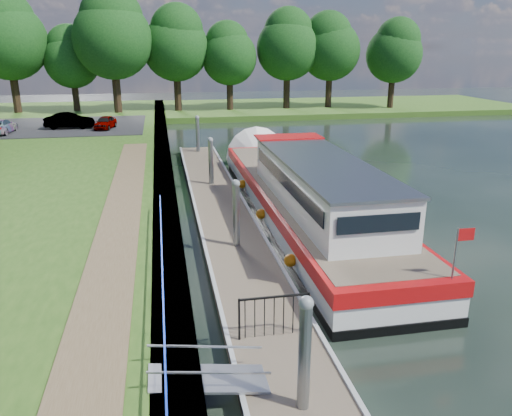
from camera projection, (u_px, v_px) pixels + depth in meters
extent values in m
plane|color=black|center=(296.00, 406.00, 10.94)|extent=(160.00, 160.00, 0.00)
cube|color=#473D2D|center=(165.00, 200.00, 24.38)|extent=(1.10, 90.00, 0.78)
cube|color=#2C5017|center=(279.00, 108.00, 61.58)|extent=(60.00, 18.00, 0.60)
cube|color=brown|center=(114.00, 249.00, 17.38)|extent=(1.60, 40.00, 0.05)
cube|color=black|center=(64.00, 126.00, 44.22)|extent=(14.00, 12.00, 0.06)
cube|color=#0C2DBF|center=(163.00, 294.00, 12.79)|extent=(0.04, 18.00, 0.04)
cube|color=#0C2DBF|center=(164.00, 306.00, 12.90)|extent=(0.03, 18.00, 0.03)
cylinder|color=#0C2DBF|center=(166.00, 377.00, 10.10)|extent=(0.04, 0.04, 0.72)
cylinder|color=#0C2DBF|center=(164.00, 326.00, 11.96)|extent=(0.04, 0.04, 0.72)
cylinder|color=#0C2DBF|center=(163.00, 288.00, 13.83)|extent=(0.04, 0.04, 0.72)
cylinder|color=#0C2DBF|center=(162.00, 259.00, 15.70)|extent=(0.04, 0.04, 0.72)
cylinder|color=#0C2DBF|center=(162.00, 237.00, 17.57)|extent=(0.04, 0.04, 0.72)
cylinder|color=#0C2DBF|center=(161.00, 218.00, 19.44)|extent=(0.04, 0.04, 0.72)
cylinder|color=#0C2DBF|center=(160.00, 203.00, 21.31)|extent=(0.04, 0.04, 0.72)
cube|color=brown|center=(222.00, 211.00, 23.00)|extent=(2.50, 30.00, 0.24)
cube|color=#9EA0A3|center=(285.00, 376.00, 11.86)|extent=(2.30, 5.00, 0.30)
cube|color=#9EA0A3|center=(235.00, 249.00, 19.33)|extent=(2.30, 5.00, 0.30)
cube|color=#9EA0A3|center=(213.00, 192.00, 26.81)|extent=(2.30, 5.00, 0.30)
cube|color=#9EA0A3|center=(200.00, 161.00, 34.28)|extent=(2.30, 5.00, 0.30)
cube|color=#9EA0A3|center=(247.00, 207.00, 23.17)|extent=(0.12, 30.00, 0.06)
cube|color=#9EA0A3|center=(196.00, 210.00, 22.74)|extent=(0.12, 30.00, 0.06)
cylinder|color=gray|center=(304.00, 378.00, 10.13)|extent=(0.26, 0.26, 3.40)
sphere|color=gray|center=(306.00, 303.00, 9.61)|extent=(0.30, 0.30, 0.30)
cylinder|color=gray|center=(236.00, 228.00, 18.54)|extent=(0.26, 0.26, 3.40)
sphere|color=gray|center=(236.00, 184.00, 18.02)|extent=(0.30, 0.30, 0.30)
cylinder|color=gray|center=(211.00, 171.00, 26.95)|extent=(0.26, 0.26, 3.40)
sphere|color=gray|center=(210.00, 140.00, 26.43)|extent=(0.30, 0.30, 0.30)
cylinder|color=gray|center=(198.00, 142.00, 35.36)|extent=(0.26, 0.26, 3.40)
sphere|color=gray|center=(197.00, 118.00, 34.84)|extent=(0.30, 0.30, 0.30)
cube|color=#A5A8AD|center=(209.00, 379.00, 10.89)|extent=(2.58, 1.00, 0.43)
cube|color=#A5A8AD|center=(210.00, 373.00, 10.29)|extent=(2.58, 0.04, 0.41)
cube|color=#A5A8AD|center=(206.00, 347.00, 11.18)|extent=(2.58, 0.04, 0.41)
cube|color=black|center=(239.00, 319.00, 12.53)|extent=(0.05, 0.05, 1.15)
cube|color=black|center=(308.00, 313.00, 12.85)|extent=(0.05, 0.05, 1.15)
cube|color=black|center=(274.00, 297.00, 12.53)|extent=(1.85, 0.05, 0.05)
cube|color=black|center=(245.00, 319.00, 12.56)|extent=(0.02, 0.02, 1.10)
cube|color=black|center=(255.00, 318.00, 12.60)|extent=(0.02, 0.02, 1.10)
cube|color=black|center=(264.00, 317.00, 12.65)|extent=(0.02, 0.02, 1.10)
cube|color=black|center=(274.00, 316.00, 12.69)|extent=(0.02, 0.02, 1.10)
cube|color=black|center=(284.00, 315.00, 12.74)|extent=(0.02, 0.02, 1.10)
cube|color=black|center=(293.00, 314.00, 12.78)|extent=(0.02, 0.02, 1.10)
cube|color=black|center=(302.00, 313.00, 12.83)|extent=(0.02, 0.02, 1.10)
cube|color=black|center=(302.00, 217.00, 22.98)|extent=(4.00, 20.00, 0.55)
cube|color=silver|center=(302.00, 205.00, 22.80)|extent=(3.96, 19.90, 0.65)
cube|color=#B10C0E|center=(302.00, 193.00, 22.62)|extent=(4.04, 20.00, 0.48)
cube|color=brown|center=(303.00, 188.00, 22.55)|extent=(3.68, 19.20, 0.04)
cone|color=silver|center=(258.00, 159.00, 32.53)|extent=(4.00, 1.50, 4.00)
cube|color=silver|center=(320.00, 183.00, 19.94)|extent=(3.00, 11.00, 1.75)
cube|color=gray|center=(321.00, 161.00, 19.66)|extent=(3.10, 11.20, 0.10)
cube|color=black|center=(284.00, 179.00, 19.59)|extent=(0.04, 10.00, 0.55)
cube|color=black|center=(357.00, 176.00, 20.14)|extent=(0.04, 10.00, 0.55)
cube|color=black|center=(286.00, 150.00, 25.05)|extent=(2.60, 0.04, 0.55)
cube|color=black|center=(379.00, 224.00, 14.68)|extent=(2.60, 0.04, 0.55)
cube|color=#B10C0E|center=(289.00, 137.00, 24.49)|extent=(3.20, 1.60, 0.06)
cylinder|color=gray|center=(455.00, 254.00, 13.53)|extent=(0.05, 0.05, 1.50)
cube|color=#B10C0E|center=(466.00, 234.00, 13.41)|extent=(0.50, 0.02, 0.35)
sphere|color=orange|center=(290.00, 260.00, 16.80)|extent=(0.44, 0.44, 0.44)
sphere|color=orange|center=(261.00, 214.00, 21.47)|extent=(0.44, 0.44, 0.44)
sphere|color=orange|center=(242.00, 184.00, 26.14)|extent=(0.44, 0.44, 0.44)
imported|color=#594C47|center=(330.00, 224.00, 15.37)|extent=(0.47, 0.67, 1.72)
cylinder|color=#332316|center=(16.00, 94.00, 53.09)|extent=(0.83, 0.83, 4.21)
sphere|color=#103511|center=(8.00, 41.00, 51.43)|extent=(7.95, 7.95, 7.95)
sphere|color=#103511|center=(3.00, 20.00, 50.88)|extent=(6.31, 6.31, 6.31)
cylinder|color=#332316|center=(76.00, 98.00, 54.81)|extent=(0.70, 0.70, 3.10)
sphere|color=#103511|center=(72.00, 61.00, 53.59)|extent=(5.85, 5.85, 5.85)
sphere|color=#103511|center=(69.00, 46.00, 53.27)|extent=(4.65, 4.65, 4.65)
cylinder|color=#332316|center=(117.00, 94.00, 53.11)|extent=(0.84, 0.84, 4.29)
sphere|color=#103511|center=(113.00, 40.00, 51.42)|extent=(8.10, 8.10, 8.10)
sphere|color=#103511|center=(111.00, 19.00, 50.94)|extent=(6.44, 6.44, 6.44)
cylinder|color=#332316|center=(178.00, 93.00, 56.21)|extent=(0.79, 0.79, 3.83)
sphere|color=#103511|center=(176.00, 48.00, 54.70)|extent=(7.24, 7.24, 7.24)
sphere|color=#103511|center=(177.00, 30.00, 53.96)|extent=(5.75, 5.75, 5.75)
cylinder|color=#332316|center=(230.00, 95.00, 57.11)|extent=(0.72, 0.72, 3.26)
sphere|color=#103511|center=(229.00, 57.00, 55.82)|extent=(6.16, 6.16, 6.16)
sphere|color=#103511|center=(227.00, 43.00, 55.55)|extent=(4.89, 4.89, 4.89)
cylinder|color=#332316|center=(287.00, 92.00, 58.51)|extent=(0.78, 0.78, 3.77)
sphere|color=#103511|center=(287.00, 49.00, 57.03)|extent=(7.13, 7.13, 7.13)
sphere|color=#103511|center=(288.00, 32.00, 56.72)|extent=(5.66, 5.66, 5.66)
cylinder|color=#332316|center=(329.00, 92.00, 59.47)|extent=(0.77, 0.77, 3.65)
sphere|color=#103511|center=(330.00, 51.00, 58.04)|extent=(6.89, 6.89, 6.89)
sphere|color=#103511|center=(328.00, 35.00, 57.45)|extent=(5.47, 5.47, 5.47)
cylinder|color=#332316|center=(391.00, 93.00, 59.03)|extent=(0.74, 0.74, 3.41)
sphere|color=#103511|center=(394.00, 55.00, 57.69)|extent=(6.43, 6.43, 6.43)
sphere|color=#103511|center=(398.00, 40.00, 57.03)|extent=(5.11, 5.11, 5.11)
imported|color=#999999|center=(105.00, 122.00, 42.50)|extent=(1.91, 3.38, 1.08)
imported|color=#999999|center=(69.00, 121.00, 42.59)|extent=(4.06, 1.47, 1.33)
imported|color=#999999|center=(1.00, 126.00, 40.17)|extent=(1.87, 4.17, 1.19)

